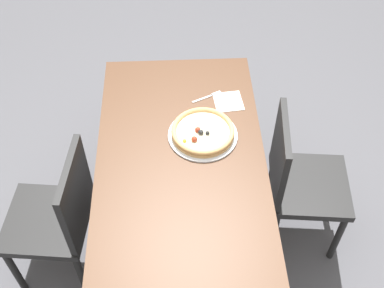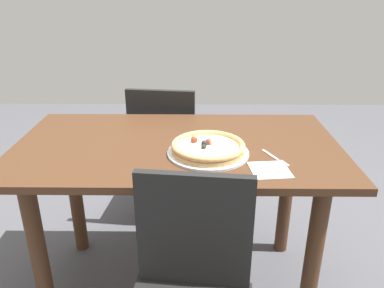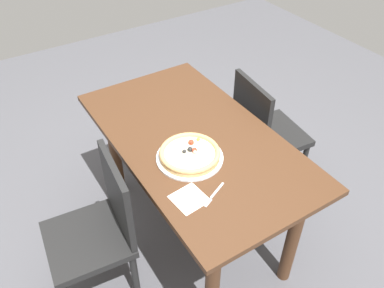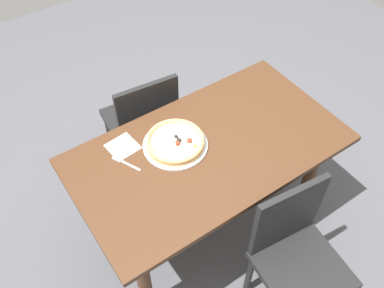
{
  "view_description": "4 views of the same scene",
  "coord_description": "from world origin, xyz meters",
  "px_view_note": "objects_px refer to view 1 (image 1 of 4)",
  "views": [
    {
      "loc": [
        1.4,
        -0.01,
        2.48
      ],
      "look_at": [
        -0.07,
        0.05,
        0.78
      ],
      "focal_mm": 45.56,
      "sensor_mm": 36.0,
      "label": 1
    },
    {
      "loc": [
        -0.08,
        1.5,
        1.4
      ],
      "look_at": [
        -0.07,
        0.05,
        0.78
      ],
      "focal_mm": 35.52,
      "sensor_mm": 36.0,
      "label": 2
    },
    {
      "loc": [
        -1.36,
        0.86,
        2.06
      ],
      "look_at": [
        -0.07,
        0.05,
        0.78
      ],
      "focal_mm": 37.07,
      "sensor_mm": 36.0,
      "label": 3
    },
    {
      "loc": [
        -0.85,
        -1.09,
        2.38
      ],
      "look_at": [
        -0.07,
        0.05,
        0.78
      ],
      "focal_mm": 39.47,
      "sensor_mm": 36.0,
      "label": 4
    }
  ],
  "objects_px": {
    "plate": "(203,135)",
    "fork": "(209,96)",
    "napkin": "(228,102)",
    "chair_near": "(58,216)",
    "chair_far": "(298,179)",
    "dining_table": "(181,175)",
    "pizza": "(203,132)"
  },
  "relations": [
    {
      "from": "plate",
      "to": "fork",
      "type": "relative_size",
      "value": 2.11
    },
    {
      "from": "fork",
      "to": "napkin",
      "type": "bearing_deg",
      "value": -49.42
    },
    {
      "from": "plate",
      "to": "chair_near",
      "type": "bearing_deg",
      "value": -71.88
    },
    {
      "from": "chair_far",
      "to": "napkin",
      "type": "distance_m",
      "value": 0.54
    },
    {
      "from": "plate",
      "to": "fork",
      "type": "distance_m",
      "value": 0.27
    },
    {
      "from": "dining_table",
      "to": "chair_far",
      "type": "bearing_deg",
      "value": 96.2
    },
    {
      "from": "dining_table",
      "to": "napkin",
      "type": "height_order",
      "value": "napkin"
    },
    {
      "from": "dining_table",
      "to": "pizza",
      "type": "bearing_deg",
      "value": 140.48
    },
    {
      "from": "chair_far",
      "to": "pizza",
      "type": "distance_m",
      "value": 0.59
    },
    {
      "from": "chair_far",
      "to": "dining_table",
      "type": "bearing_deg",
      "value": -77.92
    },
    {
      "from": "chair_near",
      "to": "fork",
      "type": "xyz_separation_m",
      "value": [
        -0.5,
        0.76,
        0.29
      ]
    },
    {
      "from": "dining_table",
      "to": "chair_near",
      "type": "distance_m",
      "value": 0.63
    },
    {
      "from": "plate",
      "to": "pizza",
      "type": "xyz_separation_m",
      "value": [
        0.0,
        -0.0,
        0.03
      ]
    },
    {
      "from": "dining_table",
      "to": "napkin",
      "type": "relative_size",
      "value": 9.94
    },
    {
      "from": "plate",
      "to": "fork",
      "type": "bearing_deg",
      "value": 169.5
    },
    {
      "from": "pizza",
      "to": "plate",
      "type": "bearing_deg",
      "value": 132.03
    },
    {
      "from": "chair_near",
      "to": "fork",
      "type": "bearing_deg",
      "value": -50.11
    },
    {
      "from": "pizza",
      "to": "fork",
      "type": "distance_m",
      "value": 0.27
    },
    {
      "from": "chair_near",
      "to": "plate",
      "type": "height_order",
      "value": "chair_near"
    },
    {
      "from": "chair_near",
      "to": "chair_far",
      "type": "height_order",
      "value": "same"
    },
    {
      "from": "chair_near",
      "to": "napkin",
      "type": "bearing_deg",
      "value": -55.27
    },
    {
      "from": "fork",
      "to": "napkin",
      "type": "distance_m",
      "value": 0.1
    },
    {
      "from": "pizza",
      "to": "napkin",
      "type": "distance_m",
      "value": 0.27
    },
    {
      "from": "dining_table",
      "to": "chair_near",
      "type": "bearing_deg",
      "value": -80.48
    },
    {
      "from": "plate",
      "to": "pizza",
      "type": "relative_size",
      "value": 1.11
    },
    {
      "from": "plate",
      "to": "napkin",
      "type": "relative_size",
      "value": 2.36
    },
    {
      "from": "dining_table",
      "to": "fork",
      "type": "bearing_deg",
      "value": 158.39
    },
    {
      "from": "pizza",
      "to": "fork",
      "type": "height_order",
      "value": "pizza"
    },
    {
      "from": "chair_far",
      "to": "fork",
      "type": "height_order",
      "value": "chair_far"
    },
    {
      "from": "chair_far",
      "to": "plate",
      "type": "height_order",
      "value": "chair_far"
    },
    {
      "from": "chair_far",
      "to": "napkin",
      "type": "xyz_separation_m",
      "value": [
        -0.29,
        -0.35,
        0.29
      ]
    },
    {
      "from": "chair_near",
      "to": "napkin",
      "type": "xyz_separation_m",
      "value": [
        -0.46,
        0.85,
        0.29
      ]
    }
  ]
}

